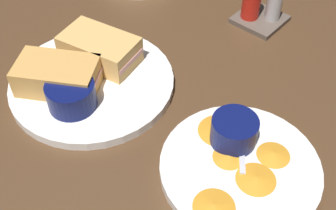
% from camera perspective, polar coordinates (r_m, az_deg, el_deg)
% --- Properties ---
extents(ground_plane, '(1.10, 1.10, 0.03)m').
position_cam_1_polar(ground_plane, '(0.76, -6.34, 1.71)').
color(ground_plane, '#4C331E').
extents(plate_sandwich_main, '(0.28, 0.28, 0.02)m').
position_cam_1_polar(plate_sandwich_main, '(0.75, -9.91, 2.88)').
color(plate_sandwich_main, white).
rests_on(plate_sandwich_main, ground_plane).
extents(sandwich_half_near, '(0.14, 0.10, 0.05)m').
position_cam_1_polar(sandwich_half_near, '(0.77, -8.96, 7.29)').
color(sandwich_half_near, tan).
rests_on(sandwich_half_near, plate_sandwich_main).
extents(sandwich_half_far, '(0.15, 0.13, 0.05)m').
position_cam_1_polar(sandwich_half_far, '(0.73, -14.28, 3.76)').
color(sandwich_half_far, tan).
rests_on(sandwich_half_far, plate_sandwich_main).
extents(ramekin_dark_sauce, '(0.08, 0.08, 0.04)m').
position_cam_1_polar(ramekin_dark_sauce, '(0.69, -12.61, 1.37)').
color(ramekin_dark_sauce, '#0C144C').
rests_on(ramekin_dark_sauce, plate_sandwich_main).
extents(spoon_by_dark_ramekin, '(0.03, 0.10, 0.01)m').
position_cam_1_polar(spoon_by_dark_ramekin, '(0.74, -9.54, 3.17)').
color(spoon_by_dark_ramekin, silver).
rests_on(spoon_by_dark_ramekin, plate_sandwich_main).
extents(plate_chips_companion, '(0.23, 0.23, 0.02)m').
position_cam_1_polar(plate_chips_companion, '(0.63, 9.42, -8.15)').
color(plate_chips_companion, white).
rests_on(plate_chips_companion, ground_plane).
extents(ramekin_light_gravy, '(0.07, 0.07, 0.04)m').
position_cam_1_polar(ramekin_light_gravy, '(0.63, 8.69, -3.29)').
color(ramekin_light_gravy, '#0C144C').
rests_on(ramekin_light_gravy, plate_chips_companion).
extents(spoon_by_gravy_ramekin, '(0.07, 0.09, 0.01)m').
position_cam_1_polar(spoon_by_gravy_ramekin, '(0.65, 9.39, -4.07)').
color(spoon_by_gravy_ramekin, silver).
rests_on(spoon_by_gravy_ramekin, plate_chips_companion).
extents(plantain_chip_scatter, '(0.17, 0.19, 0.01)m').
position_cam_1_polar(plantain_chip_scatter, '(0.62, 8.89, -7.45)').
color(plantain_chip_scatter, orange).
rests_on(plantain_chip_scatter, plate_chips_companion).
extents(condiment_caddy, '(0.09, 0.09, 0.10)m').
position_cam_1_polar(condiment_caddy, '(0.89, 11.93, 12.51)').
color(condiment_caddy, brown).
rests_on(condiment_caddy, ground_plane).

